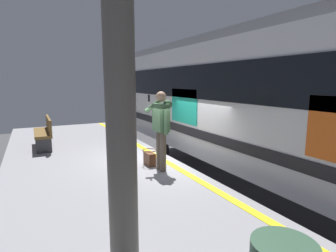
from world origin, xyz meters
The scene contains 10 objects.
ground_plane centered at (0.00, 0.00, 0.00)m, with size 24.71×24.71×0.00m, color #3D3D3F.
platform centered at (0.00, 1.94, 0.56)m, with size 13.48×3.87×1.12m, color gray.
safety_line centered at (0.00, 0.30, 1.13)m, with size 13.21×0.16×0.01m, color yellow.
track_rail_near centered at (0.00, -1.52, 0.08)m, with size 17.52×0.08×0.16m, color slate.
track_rail_far centered at (0.00, -2.95, 0.08)m, with size 17.52×0.08×0.16m, color slate.
train_carriage centered at (-1.50, -2.23, 2.61)m, with size 13.44×2.74×4.14m.
passenger centered at (-0.80, 0.67, 2.15)m, with size 0.57×0.55×1.73m.
handbag centered at (-0.36, 0.77, 1.30)m, with size 0.37×0.34×0.37m.
station_column centered at (-3.43, 2.37, 3.09)m, with size 0.30×0.30×3.94m, color #59544C.
bench centered at (2.61, 2.84, 1.62)m, with size 1.65×0.44×0.90m.
Camera 1 is at (-5.95, 3.15, 3.06)m, focal length 28.68 mm.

